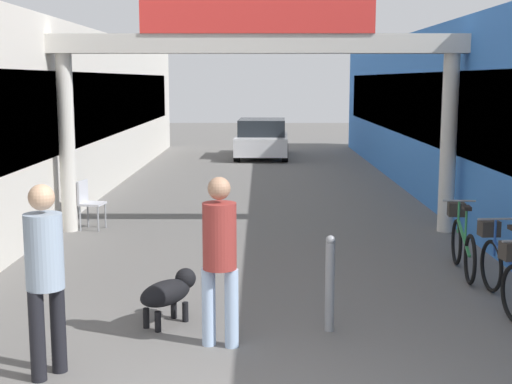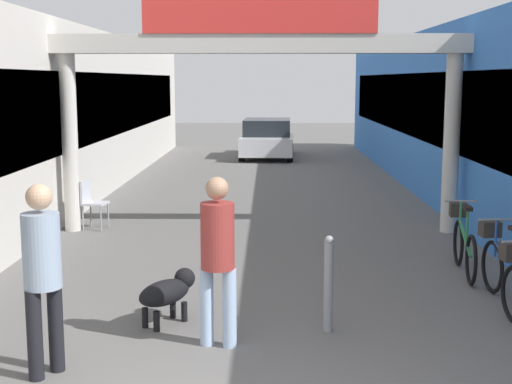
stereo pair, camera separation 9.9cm
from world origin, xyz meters
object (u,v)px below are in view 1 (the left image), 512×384
parked_car_white (262,139)px  pedestrian_companion (45,267)px  bicycle_green_farthest (462,241)px  bollard_post_metal (330,283)px  bicycle_blue_third (505,266)px  dog_on_leash (170,292)px  pedestrian_with_dog (220,250)px  cafe_chair_aluminium_nearer (88,200)px

parked_car_white → pedestrian_companion: bearing=-96.1°
bicycle_green_farthest → bollard_post_metal: size_ratio=1.60×
bicycle_blue_third → bollard_post_metal: bearing=-154.6°
dog_on_leash → bicycle_green_farthest: 4.41m
dog_on_leash → bicycle_blue_third: size_ratio=0.46×
pedestrian_companion → bollard_post_metal: bearing=24.2°
pedestrian_with_dog → bicycle_blue_third: 3.73m
pedestrian_with_dog → pedestrian_companion: bearing=-153.6°
pedestrian_companion → cafe_chair_aluminium_nearer: 6.58m
bollard_post_metal → cafe_chair_aluminium_nearer: bollard_post_metal is taller
dog_on_leash → bicycle_blue_third: (3.97, 0.82, 0.07)m
bicycle_green_farthest → cafe_chair_aluminium_nearer: bicycle_green_farthest is taller
pedestrian_with_dog → bicycle_green_farthest: size_ratio=1.03×
bicycle_green_farthest → parked_car_white: bearing=100.5°
pedestrian_companion → parked_car_white: (1.98, 18.62, -0.38)m
pedestrian_with_dog → bollard_post_metal: 1.32m
bicycle_blue_third → cafe_chair_aluminium_nearer: bicycle_blue_third is taller
cafe_chair_aluminium_nearer → pedestrian_companion: bearing=-79.6°
bollard_post_metal → bicycle_blue_third: bearing=25.4°
pedestrian_with_dog → cafe_chair_aluminium_nearer: size_ratio=1.95×
bicycle_blue_third → cafe_chair_aluminium_nearer: 7.38m
pedestrian_with_dog → cafe_chair_aluminium_nearer: 6.32m
pedestrian_with_dog → bollard_post_metal: pedestrian_with_dog is taller
bicycle_blue_third → bollard_post_metal: bollard_post_metal is taller
pedestrian_companion → dog_on_leash: 1.83m
cafe_chair_aluminium_nearer → bicycle_blue_third: bearing=-34.7°
pedestrian_with_dog → bicycle_green_farthest: pedestrian_with_dog is taller
dog_on_leash → parked_car_white: parked_car_white is taller
pedestrian_companion → cafe_chair_aluminium_nearer: bearing=100.4°
bollard_post_metal → pedestrian_companion: bearing=-155.8°
bicycle_green_farthest → bollard_post_metal: bearing=-130.9°
pedestrian_with_dog → cafe_chair_aluminium_nearer: pedestrian_with_dog is taller
pedestrian_with_dog → pedestrian_companion: size_ratio=0.98×
pedestrian_companion → parked_car_white: 18.73m
bollard_post_metal → parked_car_white: size_ratio=0.26×
bollard_post_metal → parked_car_white: bearing=92.3°
bicycle_green_farthest → dog_on_leash: bearing=-150.3°
pedestrian_companion → bicycle_blue_third: size_ratio=1.05×
bicycle_green_farthest → cafe_chair_aluminium_nearer: bearing=154.4°
bicycle_green_farthest → parked_car_white: (-2.77, 15.01, 0.21)m
pedestrian_companion → bicycle_green_farthest: 6.00m
pedestrian_with_dog → parked_car_white: bearing=88.5°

